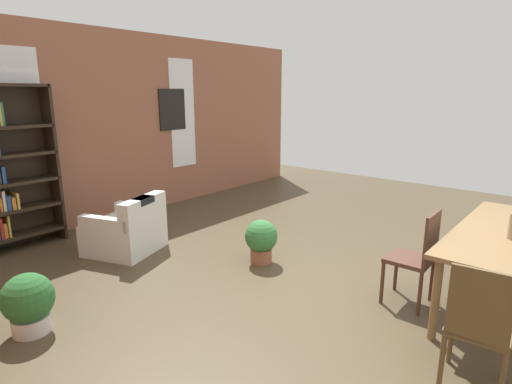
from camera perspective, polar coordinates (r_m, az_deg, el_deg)
name	(u,v)px	position (r m, az deg, el deg)	size (l,w,h in m)	color
ground_plane	(368,298)	(4.43, 15.36, -14.01)	(11.44, 11.44, 0.00)	#4E422C
back_wall_brick	(114,126)	(7.03, -19.16, 8.59)	(8.85, 0.12, 2.97)	#9E6149
window_pane_0	(23,122)	(6.36, -29.64, 8.44)	(0.55, 0.02, 1.93)	white
window_pane_1	(183,114)	(7.77, -10.17, 10.65)	(0.55, 0.02, 1.93)	white
dining_chair_far_left	(418,255)	(4.25, 21.53, -8.16)	(0.40, 0.40, 0.95)	#513327
dining_chair_head_left	(478,325)	(3.25, 28.50, -15.90)	(0.44, 0.44, 0.95)	brown
bookshelf_tall	(12,167)	(6.15, -30.79, 2.96)	(0.92, 0.32, 2.13)	#2D2319
armchair_white	(127,231)	(5.59, -17.50, -5.16)	(1.02, 1.02, 0.75)	silver
potted_plant_by_shelf	(261,239)	(4.98, 0.72, -6.59)	(0.40, 0.40, 0.54)	#9E6042
potted_plant_window	(28,302)	(4.11, -29.07, -13.22)	(0.43, 0.43, 0.54)	silver
framed_picture	(172,110)	(7.61, -11.56, 11.16)	(0.56, 0.03, 0.72)	black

